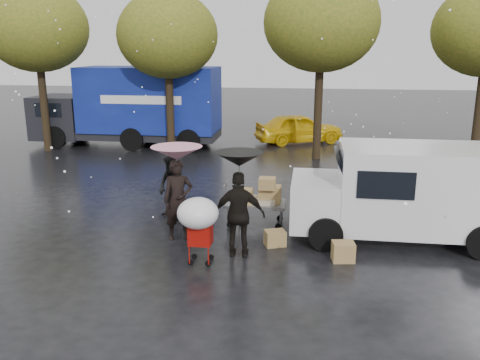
# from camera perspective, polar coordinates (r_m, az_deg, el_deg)

# --- Properties ---
(ground) EXTENTS (90.00, 90.00, 0.00)m
(ground) POSITION_cam_1_polar(r_m,az_deg,el_deg) (11.35, -4.06, -7.93)
(ground) COLOR black
(ground) RESTS_ON ground
(person_pink) EXTENTS (0.80, 0.66, 1.88)m
(person_pink) POSITION_cam_1_polar(r_m,az_deg,el_deg) (11.81, -6.95, -2.24)
(person_pink) COLOR black
(person_pink) RESTS_ON ground
(person_middle) EXTENTS (1.02, 0.98, 1.66)m
(person_middle) POSITION_cam_1_polar(r_m,az_deg,el_deg) (13.21, -7.62, -0.90)
(person_middle) COLOR black
(person_middle) RESTS_ON ground
(person_black) EXTENTS (1.11, 0.50, 1.86)m
(person_black) POSITION_cam_1_polar(r_m,az_deg,el_deg) (10.75, -0.08, -3.92)
(person_black) COLOR black
(person_black) RESTS_ON ground
(umbrella_pink) EXTENTS (1.17, 1.17, 2.20)m
(umbrella_pink) POSITION_cam_1_polar(r_m,az_deg,el_deg) (11.54, -7.12, 3.00)
(umbrella_pink) COLOR #4C4C4C
(umbrella_pink) RESTS_ON ground
(umbrella_black) EXTENTS (1.01, 1.01, 2.28)m
(umbrella_black) POSITION_cam_1_polar(r_m,az_deg,el_deg) (10.42, -0.08, 2.33)
(umbrella_black) COLOR #4C4C4C
(umbrella_black) RESTS_ON ground
(vendor_cart) EXTENTS (1.52, 0.80, 1.27)m
(vendor_cart) POSITION_cam_1_polar(r_m,az_deg,el_deg) (12.69, 2.12, -1.94)
(vendor_cart) COLOR slate
(vendor_cart) RESTS_ON ground
(shopping_cart) EXTENTS (0.84, 0.84, 1.46)m
(shopping_cart) POSITION_cam_1_polar(r_m,az_deg,el_deg) (10.25, -4.70, -4.14)
(shopping_cart) COLOR #AB1009
(shopping_cart) RESTS_ON ground
(white_van) EXTENTS (4.91, 2.18, 2.20)m
(white_van) POSITION_cam_1_polar(r_m,az_deg,el_deg) (12.24, 18.18, -1.21)
(white_van) COLOR white
(white_van) RESTS_ON ground
(blue_truck) EXTENTS (8.30, 2.60, 3.50)m
(blue_truck) POSITION_cam_1_polar(r_m,az_deg,el_deg) (23.36, -12.01, 8.05)
(blue_truck) COLOR navy
(blue_truck) RESTS_ON ground
(box_ground_near) EXTENTS (0.50, 0.42, 0.41)m
(box_ground_near) POSITION_cam_1_polar(r_m,az_deg,el_deg) (10.97, 11.51, -7.88)
(box_ground_near) COLOR olive
(box_ground_near) RESTS_ON ground
(box_ground_far) EXTENTS (0.54, 0.48, 0.35)m
(box_ground_far) POSITION_cam_1_polar(r_m,az_deg,el_deg) (11.58, 3.95, -6.53)
(box_ground_far) COLOR olive
(box_ground_far) RESTS_ON ground
(yellow_taxi) EXTENTS (4.35, 3.06, 1.37)m
(yellow_taxi) POSITION_cam_1_polar(r_m,az_deg,el_deg) (23.82, 6.64, 5.80)
(yellow_taxi) COLOR #E2B10B
(yellow_taxi) RESTS_ON ground
(tree_row) EXTENTS (21.60, 4.40, 7.12)m
(tree_row) POSITION_cam_1_polar(r_m,az_deg,el_deg) (20.42, 0.40, 16.62)
(tree_row) COLOR black
(tree_row) RESTS_ON ground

